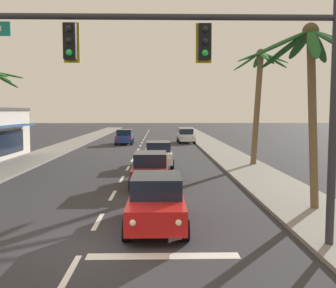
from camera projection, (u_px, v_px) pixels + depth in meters
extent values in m
plane|color=#2D2D33|center=(83.00, 249.00, 10.61)|extent=(220.00, 220.00, 0.00)
cube|color=gray|center=(231.00, 158.00, 30.69)|extent=(3.20, 110.00, 0.14)
cube|color=gray|center=(34.00, 158.00, 30.36)|extent=(3.20, 110.00, 0.14)
cube|color=silver|center=(70.00, 271.00, 9.09)|extent=(0.16, 2.00, 0.01)
cube|color=silver|center=(98.00, 221.00, 13.19)|extent=(0.16, 2.00, 0.01)
cube|color=silver|center=(113.00, 195.00, 17.30)|extent=(0.16, 2.00, 0.01)
cube|color=silver|center=(122.00, 179.00, 21.40)|extent=(0.16, 2.00, 0.01)
cube|color=silver|center=(128.00, 168.00, 25.50)|extent=(0.16, 2.00, 0.01)
cube|color=silver|center=(132.00, 160.00, 29.61)|extent=(0.16, 2.00, 0.01)
cube|color=silver|center=(136.00, 154.00, 33.71)|extent=(0.16, 2.00, 0.01)
cube|color=silver|center=(138.00, 149.00, 37.81)|extent=(0.16, 2.00, 0.01)
cube|color=silver|center=(140.00, 146.00, 41.92)|extent=(0.16, 2.00, 0.01)
cube|color=silver|center=(142.00, 143.00, 46.02)|extent=(0.16, 2.00, 0.01)
cube|color=silver|center=(144.00, 140.00, 50.12)|extent=(0.16, 2.00, 0.01)
cube|color=silver|center=(145.00, 138.00, 54.23)|extent=(0.16, 2.00, 0.01)
cube|color=silver|center=(146.00, 136.00, 58.33)|extent=(0.16, 2.00, 0.01)
cube|color=silver|center=(147.00, 134.00, 62.43)|extent=(0.16, 2.00, 0.01)
cube|color=silver|center=(148.00, 133.00, 66.53)|extent=(0.16, 2.00, 0.01)
cube|color=silver|center=(148.00, 132.00, 70.64)|extent=(0.16, 2.00, 0.01)
cube|color=silver|center=(149.00, 130.00, 74.74)|extent=(0.16, 2.00, 0.01)
cube|color=silver|center=(149.00, 129.00, 78.84)|extent=(0.16, 2.00, 0.01)
cube|color=silver|center=(163.00, 256.00, 10.06)|extent=(4.00, 0.44, 0.01)
cylinder|color=#2D2D33|center=(334.00, 122.00, 10.30)|extent=(0.22, 0.22, 6.98)
cylinder|color=#2D2D33|center=(137.00, 17.00, 9.96)|extent=(10.45, 0.16, 0.16)
cube|color=black|center=(204.00, 42.00, 10.03)|extent=(0.32, 0.26, 0.92)
sphere|color=black|center=(205.00, 29.00, 9.87)|extent=(0.17, 0.17, 0.17)
sphere|color=black|center=(205.00, 41.00, 9.89)|extent=(0.17, 0.17, 0.17)
sphere|color=#1EE54C|center=(205.00, 53.00, 9.92)|extent=(0.17, 0.17, 0.17)
cube|color=yellow|center=(204.00, 43.00, 10.20)|extent=(0.42, 0.03, 1.04)
cube|color=black|center=(70.00, 42.00, 9.96)|extent=(0.32, 0.26, 0.92)
sphere|color=black|center=(69.00, 29.00, 9.79)|extent=(0.17, 0.17, 0.17)
sphere|color=black|center=(69.00, 41.00, 9.82)|extent=(0.17, 0.17, 0.17)
sphere|color=#1EE54C|center=(69.00, 53.00, 9.85)|extent=(0.17, 0.17, 0.17)
cube|color=yellow|center=(72.00, 43.00, 10.12)|extent=(0.42, 0.03, 1.04)
cube|color=red|center=(156.00, 206.00, 12.60)|extent=(1.76, 4.30, 0.72)
cube|color=black|center=(156.00, 185.00, 12.69)|extent=(1.60, 2.20, 0.64)
cylinder|color=black|center=(186.00, 230.00, 11.24)|extent=(0.22, 0.64, 0.64)
cylinder|color=black|center=(126.00, 230.00, 11.20)|extent=(0.22, 0.64, 0.64)
cylinder|color=black|center=(180.00, 206.00, 14.06)|extent=(0.22, 0.64, 0.64)
cylinder|color=black|center=(133.00, 206.00, 14.03)|extent=(0.22, 0.64, 0.64)
sphere|color=#F9EFC6|center=(179.00, 223.00, 10.45)|extent=(0.18, 0.18, 0.18)
sphere|color=#F9EFC6|center=(133.00, 223.00, 10.42)|extent=(0.18, 0.18, 0.18)
cube|color=red|center=(174.00, 189.00, 14.76)|extent=(0.24, 0.06, 0.20)
cube|color=red|center=(140.00, 190.00, 14.73)|extent=(0.24, 0.06, 0.20)
cube|color=maroon|center=(150.00, 172.00, 19.50)|extent=(1.77, 4.31, 0.72)
cube|color=black|center=(150.00, 159.00, 19.60)|extent=(1.61, 2.20, 0.64)
cylinder|color=black|center=(168.00, 185.00, 18.14)|extent=(0.22, 0.64, 0.64)
cylinder|color=black|center=(131.00, 185.00, 18.11)|extent=(0.22, 0.64, 0.64)
cylinder|color=black|center=(167.00, 175.00, 20.96)|extent=(0.22, 0.64, 0.64)
cylinder|color=black|center=(135.00, 175.00, 20.93)|extent=(0.22, 0.64, 0.64)
sphere|color=#F9EFC6|center=(163.00, 178.00, 17.35)|extent=(0.18, 0.18, 0.18)
sphere|color=#F9EFC6|center=(135.00, 178.00, 17.32)|extent=(0.18, 0.18, 0.18)
cube|color=red|center=(163.00, 164.00, 21.66)|extent=(0.24, 0.06, 0.20)
cube|color=red|center=(140.00, 164.00, 21.64)|extent=(0.24, 0.06, 0.20)
cube|color=silver|center=(158.00, 156.00, 26.42)|extent=(1.87, 4.34, 0.72)
cube|color=black|center=(158.00, 146.00, 26.51)|extent=(1.66, 2.24, 0.64)
cylinder|color=black|center=(172.00, 164.00, 25.08)|extent=(0.24, 0.65, 0.64)
cylinder|color=black|center=(146.00, 164.00, 25.00)|extent=(0.24, 0.65, 0.64)
cylinder|color=black|center=(170.00, 159.00, 27.91)|extent=(0.24, 0.65, 0.64)
cylinder|color=black|center=(146.00, 159.00, 27.83)|extent=(0.24, 0.65, 0.64)
sphere|color=#F9EFC6|center=(169.00, 159.00, 24.29)|extent=(0.18, 0.18, 0.18)
sphere|color=#F9EFC6|center=(149.00, 159.00, 24.23)|extent=(0.18, 0.18, 0.18)
cube|color=red|center=(167.00, 151.00, 28.60)|extent=(0.24, 0.07, 0.20)
cube|color=red|center=(149.00, 152.00, 28.53)|extent=(0.24, 0.07, 0.20)
cube|color=navy|center=(125.00, 138.00, 43.96)|extent=(1.84, 4.33, 0.72)
cube|color=black|center=(124.00, 132.00, 43.75)|extent=(1.64, 2.23, 0.64)
cylinder|color=black|center=(118.00, 140.00, 45.37)|extent=(0.23, 0.64, 0.64)
cylinder|color=black|center=(133.00, 140.00, 45.44)|extent=(0.23, 0.64, 0.64)
cylinder|color=black|center=(116.00, 142.00, 42.54)|extent=(0.23, 0.64, 0.64)
cylinder|color=black|center=(131.00, 142.00, 42.61)|extent=(0.23, 0.64, 0.64)
sphere|color=#B2B2AD|center=(121.00, 136.00, 46.09)|extent=(0.18, 0.18, 0.18)
sphere|color=#B2B2AD|center=(131.00, 136.00, 46.14)|extent=(0.18, 0.18, 0.18)
cube|color=red|center=(117.00, 139.00, 41.77)|extent=(0.24, 0.06, 0.20)
cube|color=red|center=(129.00, 139.00, 41.82)|extent=(0.24, 0.06, 0.20)
cube|color=silver|center=(186.00, 137.00, 45.65)|extent=(1.88, 4.35, 0.72)
cube|color=black|center=(186.00, 131.00, 45.74)|extent=(1.66, 2.24, 0.64)
cylinder|color=black|center=(194.00, 141.00, 44.31)|extent=(0.24, 0.65, 0.64)
cylinder|color=black|center=(179.00, 141.00, 44.23)|extent=(0.24, 0.65, 0.64)
cylinder|color=black|center=(192.00, 139.00, 47.13)|extent=(0.24, 0.65, 0.64)
cylinder|color=black|center=(178.00, 139.00, 47.05)|extent=(0.24, 0.65, 0.64)
sphere|color=#B2B2AD|center=(193.00, 138.00, 43.51)|extent=(0.18, 0.18, 0.18)
sphere|color=#B2B2AD|center=(182.00, 138.00, 43.45)|extent=(0.18, 0.18, 0.18)
cube|color=red|center=(189.00, 135.00, 47.82)|extent=(0.24, 0.07, 0.20)
cube|color=red|center=(179.00, 135.00, 47.76)|extent=(0.24, 0.07, 0.20)
ellipsoid|color=#2D702D|center=(6.00, 74.00, 23.96)|extent=(2.31, 0.50, 0.61)
ellipsoid|color=#2D702D|center=(4.00, 80.00, 24.87)|extent=(1.59, 1.99, 1.09)
ellipsoid|color=#2D702D|center=(0.00, 77.00, 25.07)|extent=(0.98, 2.31, 0.68)
cylinder|color=brown|center=(313.00, 124.00, 14.29)|extent=(0.67, 0.30, 6.63)
ellipsoid|color=#1E5123|center=(318.00, 47.00, 14.99)|extent=(1.72, 2.16, 1.08)
ellipsoid|color=#1E5123|center=(299.00, 45.00, 15.23)|extent=(0.47, 2.45, 0.87)
ellipsoid|color=#1E5123|center=(285.00, 50.00, 14.92)|extent=(1.67, 2.07, 1.32)
ellipsoid|color=#1E5123|center=(277.00, 45.00, 14.43)|extent=(2.36, 1.23, 1.09)
ellipsoid|color=#1E5123|center=(283.00, 42.00, 13.71)|extent=(2.37, 1.02, 1.17)
ellipsoid|color=#1E5123|center=(313.00, 43.00, 13.03)|extent=(0.99, 2.23, 1.44)
ellipsoid|color=#1E5123|center=(333.00, 41.00, 13.03)|extent=(1.16, 2.27, 1.33)
sphere|color=#4C4223|center=(311.00, 31.00, 14.00)|extent=(0.60, 0.60, 0.60)
cylinder|color=brown|center=(257.00, 111.00, 26.24)|extent=(0.79, 0.39, 7.60)
ellipsoid|color=#2D702D|center=(274.00, 60.00, 26.14)|extent=(2.02, 0.74, 1.11)
ellipsoid|color=#2D702D|center=(268.00, 58.00, 26.74)|extent=(1.68, 1.87, 0.69)
ellipsoid|color=#2D702D|center=(257.00, 60.00, 26.94)|extent=(0.44, 2.06, 0.92)
ellipsoid|color=#2D702D|center=(247.00, 62.00, 26.17)|extent=(1.93, 0.86, 1.28)
ellipsoid|color=#2D702D|center=(249.00, 57.00, 25.44)|extent=(2.02, 1.35, 0.85)
ellipsoid|color=#2D702D|center=(264.00, 56.00, 24.93)|extent=(0.53, 2.10, 0.84)
ellipsoid|color=#2D702D|center=(275.00, 58.00, 25.29)|extent=(1.76, 1.68, 0.99)
sphere|color=#4C4223|center=(261.00, 53.00, 25.92)|extent=(0.60, 0.60, 0.60)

